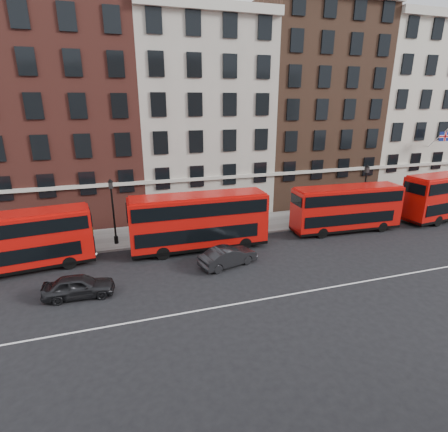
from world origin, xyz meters
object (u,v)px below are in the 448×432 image
object	(u,v)px
bus_a	(14,241)
car_front	(228,256)
bus_b	(199,221)
bus_c	(346,208)
car_rear	(79,286)

from	to	relation	value
bus_a	car_front	xyz separation A→B (m)	(13.95, -3.43, -1.51)
bus_b	bus_c	distance (m)	13.34
bus_c	car_rear	bearing A→B (deg)	-164.90
bus_b	car_front	xyz separation A→B (m)	(1.28, -3.44, -1.68)
bus_a	bus_b	world-z (taller)	bus_b
bus_c	bus_b	bearing A→B (deg)	-177.12
bus_a	car_front	world-z (taller)	bus_a
car_rear	car_front	size ratio (longest dim) A/B	0.95
bus_a	bus_c	distance (m)	26.01
bus_a	car_front	distance (m)	14.44
car_rear	car_front	bearing A→B (deg)	-79.23
bus_c	car_front	size ratio (longest dim) A/B	2.33
bus_b	car_rear	bearing A→B (deg)	-149.82
bus_b	car_rear	world-z (taller)	bus_b
bus_a	car_rear	bearing A→B (deg)	-55.41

